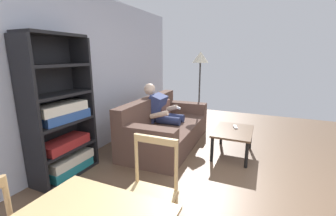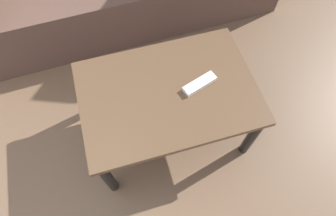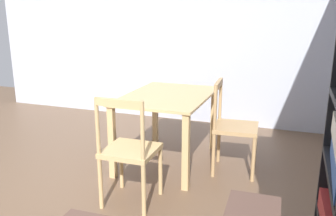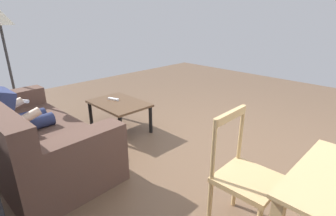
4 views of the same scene
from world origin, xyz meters
name	(u,v)px [view 1 (image 1 of 4)]	position (x,y,z in m)	size (l,w,h in m)	color
ground_plane	(255,213)	(0.00, 0.00, 0.00)	(8.70, 8.70, 0.00)	brown
wall_back	(57,79)	(0.00, 2.69, 1.29)	(6.70, 0.12, 2.57)	#B2B7C6
couch	(165,128)	(1.35, 1.66, 0.30)	(2.13, 1.06, 0.85)	brown
person_lounging	(162,113)	(1.45, 1.74, 0.56)	(0.60, 0.95, 1.10)	navy
coffee_table	(233,134)	(1.37, 0.43, 0.36)	(0.84, 0.59, 0.42)	brown
tv_remote	(235,127)	(1.52, 0.42, 0.44)	(0.05, 0.17, 0.02)	white
bookshelf	(61,123)	(-0.21, 2.44, 0.74)	(0.87, 0.36, 1.87)	black
dining_chair_facing_couch	(148,198)	(-0.80, 0.82, 0.47)	(0.43, 0.43, 0.94)	tan
floor_lamp	(200,64)	(2.66, 1.39, 1.43)	(0.36, 0.36, 1.70)	black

